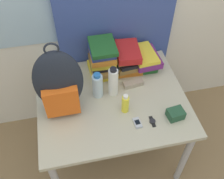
{
  "coord_description": "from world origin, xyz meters",
  "views": [
    {
      "loc": [
        -0.25,
        -0.74,
        2.15
      ],
      "look_at": [
        0.0,
        0.44,
        0.8
      ],
      "focal_mm": 42.0,
      "sensor_mm": 36.0,
      "label": 1
    }
  ],
  "objects": [
    {
      "name": "sunglasses_case",
      "position": [
        0.18,
        0.54,
        0.72
      ],
      "size": [
        0.16,
        0.07,
        0.04
      ],
      "color": "gray",
      "rests_on": "desk"
    },
    {
      "name": "book_stack_center",
      "position": [
        0.18,
        0.73,
        0.8
      ],
      "size": [
        0.24,
        0.28,
        0.2
      ],
      "color": "orange",
      "rests_on": "desk"
    },
    {
      "name": "book_stack_left",
      "position": [
        -0.01,
        0.73,
        0.84
      ],
      "size": [
        0.22,
        0.28,
        0.27
      ],
      "color": "yellow",
      "rests_on": "desk"
    },
    {
      "name": "water_bottle",
      "position": [
        -0.09,
        0.5,
        0.8
      ],
      "size": [
        0.08,
        0.08,
        0.21
      ],
      "color": "silver",
      "rests_on": "desk"
    },
    {
      "name": "backpack",
      "position": [
        -0.34,
        0.44,
        0.94
      ],
      "size": [
        0.32,
        0.19,
        0.55
      ],
      "color": "#1E232D",
      "rests_on": "desk"
    },
    {
      "name": "cell_phone",
      "position": [
        0.12,
        0.19,
        0.71
      ],
      "size": [
        0.05,
        0.09,
        0.02
      ],
      "color": "#B7BCC6",
      "rests_on": "desk"
    },
    {
      "name": "wristwatch",
      "position": [
        0.22,
        0.19,
        0.71
      ],
      "size": [
        0.04,
        0.09,
        0.01
      ],
      "color": "black",
      "rests_on": "desk"
    },
    {
      "name": "book_stack_right",
      "position": [
        0.33,
        0.73,
        0.78
      ],
      "size": [
        0.21,
        0.27,
        0.14
      ],
      "color": "#1E5623",
      "rests_on": "desk"
    },
    {
      "name": "sunscreen_bottle",
      "position": [
        0.07,
        0.32,
        0.78
      ],
      "size": [
        0.05,
        0.05,
        0.16
      ],
      "color": "yellow",
      "rests_on": "desk"
    },
    {
      "name": "desk",
      "position": [
        0.0,
        0.44,
        0.62
      ],
      "size": [
        1.06,
        0.88,
        0.7
      ],
      "color": "#B7B299",
      "rests_on": "ground_plane"
    },
    {
      "name": "sports_bottle",
      "position": [
        0.02,
        0.49,
        0.82
      ],
      "size": [
        0.07,
        0.07,
        0.25
      ],
      "color": "white",
      "rests_on": "desk"
    },
    {
      "name": "camera_pouch",
      "position": [
        0.38,
        0.19,
        0.74
      ],
      "size": [
        0.12,
        0.1,
        0.06
      ],
      "color": "#234C33",
      "rests_on": "desk"
    }
  ]
}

